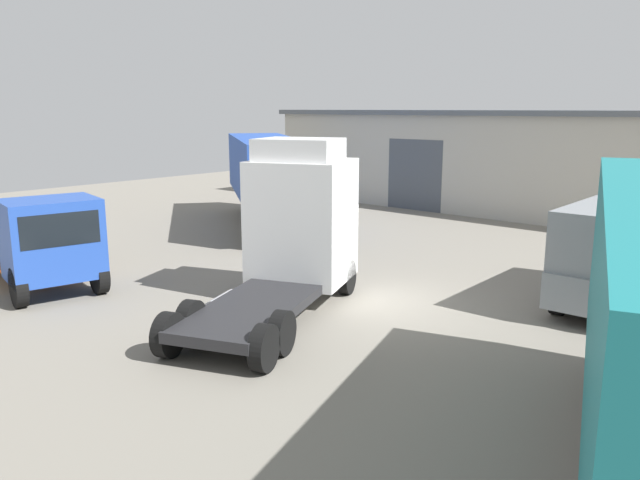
% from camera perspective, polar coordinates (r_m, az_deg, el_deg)
% --- Properties ---
extents(ground_plane, '(60.00, 60.00, 0.00)m').
position_cam_1_polar(ground_plane, '(17.34, 3.37, -5.33)').
color(ground_plane, slate).
extents(warehouse_building, '(33.47, 8.14, 5.05)m').
position_cam_1_polar(warehouse_building, '(32.62, 23.25, 6.41)').
color(warehouse_building, '#B7B2A3').
rests_on(warehouse_building, ground_plane).
extents(tractor_unit_white, '(4.83, 7.16, 4.37)m').
position_cam_1_polar(tractor_unit_white, '(16.60, -2.29, 1.19)').
color(tractor_unit_white, silver).
rests_on(tractor_unit_white, ground_plane).
extents(container_trailer_red, '(9.77, 8.21, 3.89)m').
position_cam_1_polar(container_trailer_red, '(27.47, -4.99, 6.40)').
color(container_trailer_red, '#2347A3').
rests_on(container_trailer_red, ground_plane).
extents(delivery_van_grey, '(2.11, 5.39, 2.75)m').
position_cam_1_polar(delivery_van_grey, '(18.06, 25.57, -0.93)').
color(delivery_van_grey, gray).
rests_on(delivery_van_grey, ground_plane).
extents(flatbed_truck_blue, '(7.29, 3.78, 2.74)m').
position_cam_1_polar(flatbed_truck_blue, '(19.64, -23.90, -0.28)').
color(flatbed_truck_blue, '#2347A3').
rests_on(flatbed_truck_blue, ground_plane).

